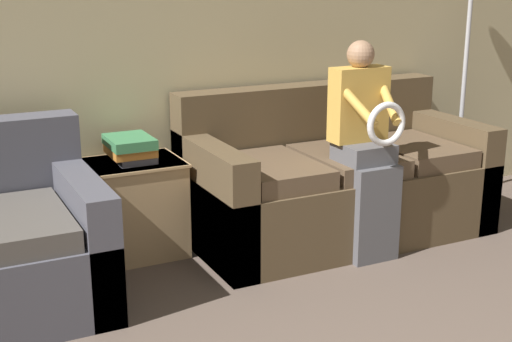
% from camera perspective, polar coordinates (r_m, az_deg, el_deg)
% --- Properties ---
extents(wall_back, '(6.76, 0.06, 2.55)m').
position_cam_1_polar(wall_back, '(4.35, -8.56, 10.96)').
color(wall_back, '#C6B789').
rests_on(wall_back, ground_plane).
extents(couch_main, '(1.86, 0.92, 0.92)m').
position_cam_1_polar(couch_main, '(4.54, 6.26, -0.92)').
color(couch_main, brown).
rests_on(couch_main, ground_plane).
extents(child_left_seated, '(0.34, 0.37, 1.25)m').
position_cam_1_polar(child_left_seated, '(4.12, 8.81, 2.23)').
color(child_left_seated, '#56565B').
rests_on(child_left_seated, ground_plane).
extents(side_shelf, '(0.56, 0.44, 0.57)m').
position_cam_1_polar(side_shelf, '(4.23, -9.71, -2.85)').
color(side_shelf, tan).
rests_on(side_shelf, ground_plane).
extents(book_stack, '(0.25, 0.31, 0.15)m').
position_cam_1_polar(book_stack, '(4.13, -9.99, 1.81)').
color(book_stack, '#4C4C56').
rests_on(book_stack, side_shelf).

